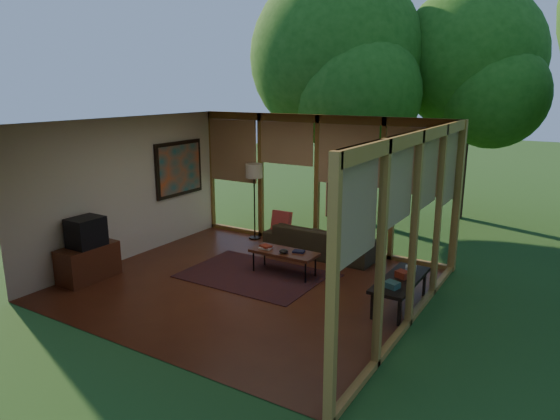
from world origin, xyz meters
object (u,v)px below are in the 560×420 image
Objects in this scene: television at (86,232)px; floor_lamp at (254,175)px; side_console at (397,281)px; coffee_table at (284,253)px; sofa at (315,240)px; media_cabinet at (88,263)px.

floor_lamp reaches higher than television.
coffee_table is at bearing 173.12° from side_console.
television is (-2.69, -3.21, 0.56)m from sofa.
sofa is 2.64m from side_console.
television is 3.39m from coffee_table.
coffee_table is at bearing -42.21° from floor_lamp.
television is 0.33× the size of floor_lamp.
media_cabinet is at bearing 180.00° from television.
media_cabinet is 3.80m from floor_lamp.
side_console is at bearing -6.88° from coffee_table.
sofa is 1.98m from floor_lamp.
media_cabinet is at bearing -144.37° from coffee_table.
television reaches higher than media_cabinet.
media_cabinet is 5.16m from side_console.
coffee_table is 0.86× the size of side_console.
coffee_table is at bearing 91.40° from sofa.
media_cabinet reaches higher than sofa.
floor_lamp is (-1.62, 0.25, 1.12)m from sofa.
side_console is at bearing 19.34° from media_cabinet.
coffee_table is at bearing 35.63° from media_cabinet.
sofa is at bearing 91.60° from coffee_table.
floor_lamp reaches higher than media_cabinet.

